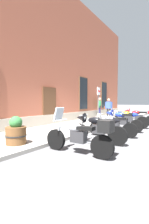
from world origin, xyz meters
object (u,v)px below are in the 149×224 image
at_px(motorcycle_red_sport, 136,116).
at_px(parking_sign, 98,100).
at_px(pedestrian_blue_top, 109,107).
at_px(motorcycle_black_sport, 95,127).
at_px(motorcycle_grey_naked, 112,125).
at_px(motorcycle_silver_touring, 81,135).
at_px(motorcycle_blue_sport, 120,119).
at_px(pedestrian_striped_shirt, 100,106).
at_px(motorcycle_yellow_naked, 127,119).
at_px(barrel_planter, 16,133).

distance_m(motorcycle_red_sport, parking_sign, 2.65).
bearing_deg(pedestrian_blue_top, motorcycle_black_sport, -160.92).
bearing_deg(motorcycle_grey_naked, parking_sign, 35.97).
distance_m(motorcycle_silver_touring, motorcycle_grey_naked, 2.78).
height_order(motorcycle_grey_naked, motorcycle_blue_sport, motorcycle_blue_sport).
relative_size(motorcycle_black_sport, parking_sign, 0.94).
relative_size(motorcycle_blue_sport, pedestrian_striped_shirt, 1.22).
height_order(motorcycle_silver_touring, motorcycle_yellow_naked, motorcycle_silver_touring).
bearing_deg(motorcycle_black_sport, motorcycle_silver_touring, -169.53).
bearing_deg(barrel_planter, motorcycle_red_sport, -13.82).
relative_size(motorcycle_grey_naked, motorcycle_blue_sport, 0.98).
relative_size(motorcycle_yellow_naked, pedestrian_blue_top, 1.38).
relative_size(motorcycle_black_sport, barrel_planter, 2.35).
xyz_separation_m(motorcycle_blue_sport, pedestrian_blue_top, (4.64, 2.52, 0.43)).
xyz_separation_m(motorcycle_yellow_naked, pedestrian_striped_shirt, (4.01, 3.58, 0.58)).
relative_size(motorcycle_grey_naked, barrel_planter, 2.24).
bearing_deg(motorcycle_silver_touring, motorcycle_yellow_naked, 3.54).
bearing_deg(motorcycle_silver_touring, motorcycle_blue_sport, 4.43).
distance_m(motorcycle_grey_naked, motorcycle_red_sport, 4.21).
distance_m(parking_sign, barrel_planter, 6.05).
height_order(motorcycle_yellow_naked, barrel_planter, barrel_planter).
bearing_deg(motorcycle_silver_touring, motorcycle_grey_naked, 3.47).
bearing_deg(pedestrian_striped_shirt, motorcycle_silver_touring, -157.59).
relative_size(motorcycle_blue_sport, barrel_planter, 2.30).
distance_m(motorcycle_silver_touring, motorcycle_red_sport, 6.99).
distance_m(motorcycle_yellow_naked, parking_sign, 2.04).
bearing_deg(motorcycle_red_sport, parking_sign, 130.36).
height_order(motorcycle_silver_touring, motorcycle_grey_naked, motorcycle_silver_touring).
bearing_deg(pedestrian_striped_shirt, motorcycle_grey_naked, -150.89).
relative_size(motorcycle_grey_naked, pedestrian_striped_shirt, 1.19).
xyz_separation_m(pedestrian_blue_top, barrel_planter, (-9.47, -0.80, -0.52)).
xyz_separation_m(motorcycle_silver_touring, motorcycle_blue_sport, (4.28, 0.33, 0.04)).
xyz_separation_m(motorcycle_red_sport, parking_sign, (-1.59, 1.87, 1.01)).
height_order(motorcycle_blue_sport, motorcycle_red_sport, motorcycle_blue_sport).
bearing_deg(parking_sign, pedestrian_striped_shirt, 24.20).
xyz_separation_m(motorcycle_black_sport, motorcycle_grey_naked, (1.36, -0.09, -0.10)).
distance_m(motorcycle_grey_naked, pedestrian_blue_top, 6.73).
height_order(motorcycle_black_sport, motorcycle_yellow_naked, motorcycle_black_sport).
relative_size(motorcycle_black_sport, pedestrian_blue_top, 1.32).
height_order(motorcycle_yellow_naked, motorcycle_red_sport, motorcycle_red_sport).
distance_m(motorcycle_yellow_naked, pedestrian_blue_top, 4.27).
bearing_deg(motorcycle_silver_touring, parking_sign, 21.01).
relative_size(motorcycle_black_sport, motorcycle_red_sport, 1.01).
relative_size(motorcycle_black_sport, motorcycle_grey_naked, 1.05).
bearing_deg(motorcycle_black_sport, motorcycle_yellow_naked, 1.11).
xyz_separation_m(motorcycle_silver_touring, pedestrian_striped_shirt, (9.52, 3.92, 0.53)).
relative_size(motorcycle_black_sport, motorcycle_blue_sport, 1.02).
height_order(motorcycle_yellow_naked, parking_sign, parking_sign).
distance_m(motorcycle_silver_touring, motorcycle_blue_sport, 4.29).
distance_m(motorcycle_black_sport, motorcycle_grey_naked, 1.37).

